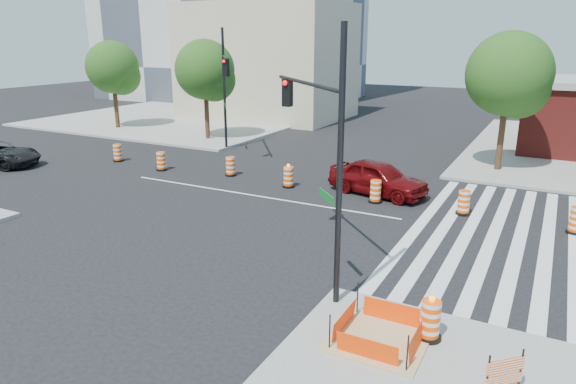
% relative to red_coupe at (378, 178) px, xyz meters
% --- Properties ---
extents(ground, '(120.00, 120.00, 0.00)m').
position_rel_red_coupe_xyz_m(ground, '(-5.00, -2.87, -0.80)').
color(ground, black).
rests_on(ground, ground).
extents(sidewalk_nw, '(22.00, 22.00, 0.15)m').
position_rel_red_coupe_xyz_m(sidewalk_nw, '(-23.00, 15.13, -0.73)').
color(sidewalk_nw, gray).
rests_on(sidewalk_nw, ground).
extents(crosswalk_east, '(6.75, 13.50, 0.01)m').
position_rel_red_coupe_xyz_m(crosswalk_east, '(5.95, -2.87, -0.80)').
color(crosswalk_east, silver).
rests_on(crosswalk_east, ground).
extents(lane_centerline, '(14.00, 0.12, 0.01)m').
position_rel_red_coupe_xyz_m(lane_centerline, '(-5.00, -2.87, -0.80)').
color(lane_centerline, silver).
rests_on(lane_centerline, ground).
extents(excavation_pit, '(2.20, 2.20, 0.90)m').
position_rel_red_coupe_xyz_m(excavation_pit, '(4.00, -11.87, -0.58)').
color(excavation_pit, tan).
rests_on(excavation_pit, ground).
extents(beige_midrise, '(14.00, 10.00, 10.00)m').
position_rel_red_coupe_xyz_m(beige_midrise, '(-17.00, 19.13, 4.20)').
color(beige_midrise, '#C3B795').
rests_on(beige_midrise, ground).
extents(red_coupe, '(5.01, 2.84, 1.61)m').
position_rel_red_coupe_xyz_m(red_coupe, '(0.00, 0.00, 0.00)').
color(red_coupe, '#5A0709').
rests_on(red_coupe, ground).
extents(signal_pole_se, '(3.95, 4.01, 7.28)m').
position_rel_red_coupe_xyz_m(signal_pole_se, '(1.29, -9.52, 3.67)').
color(signal_pole_se, black).
rests_on(signal_pole_se, ground).
extents(signal_pole_nw, '(3.48, 4.66, 7.53)m').
position_rel_red_coupe_xyz_m(signal_pole_nw, '(-11.17, 3.91, 3.82)').
color(signal_pole_nw, black).
rests_on(signal_pole_nw, ground).
extents(pit_drum, '(0.58, 0.58, 1.14)m').
position_rel_red_coupe_xyz_m(pit_drum, '(5.03, -11.26, -0.18)').
color(pit_drum, black).
rests_on(pit_drum, ground).
extents(barricade, '(0.65, 0.63, 1.02)m').
position_rel_red_coupe_xyz_m(barricade, '(6.80, -12.65, -0.09)').
color(barricade, '#FF5205').
rests_on(barricade, ground).
extents(tree_north_a, '(4.05, 4.05, 6.88)m').
position_rel_red_coupe_xyz_m(tree_north_a, '(-24.19, 7.57, 3.82)').
color(tree_north_a, '#382314').
rests_on(tree_north_a, ground).
extents(tree_north_b, '(4.12, 4.12, 7.01)m').
position_rel_red_coupe_xyz_m(tree_north_b, '(-14.96, 7.11, 3.90)').
color(tree_north_b, '#382314').
rests_on(tree_north_b, ground).
extents(tree_north_c, '(4.38, 4.38, 7.44)m').
position_rel_red_coupe_xyz_m(tree_north_c, '(4.50, 7.23, 4.19)').
color(tree_north_c, '#382314').
rests_on(tree_north_c, ground).
extents(median_drum_0, '(0.60, 0.60, 1.02)m').
position_rel_red_coupe_xyz_m(median_drum_0, '(-15.79, -0.75, -0.32)').
color(median_drum_0, black).
rests_on(median_drum_0, ground).
extents(median_drum_1, '(0.60, 0.60, 1.02)m').
position_rel_red_coupe_xyz_m(median_drum_1, '(-12.04, -1.21, -0.32)').
color(median_drum_1, black).
rests_on(median_drum_1, ground).
extents(median_drum_2, '(0.60, 0.60, 1.02)m').
position_rel_red_coupe_xyz_m(median_drum_2, '(-8.00, -0.39, -0.32)').
color(median_drum_2, black).
rests_on(median_drum_2, ground).
extents(median_drum_3, '(0.60, 0.60, 1.18)m').
position_rel_red_coupe_xyz_m(median_drum_3, '(-4.26, -0.87, -0.31)').
color(median_drum_3, black).
rests_on(median_drum_3, ground).
extents(median_drum_4, '(0.60, 0.60, 1.02)m').
position_rel_red_coupe_xyz_m(median_drum_4, '(0.31, -1.23, -0.32)').
color(median_drum_4, black).
rests_on(median_drum_4, ground).
extents(median_drum_5, '(0.60, 0.60, 1.02)m').
position_rel_red_coupe_xyz_m(median_drum_5, '(4.06, -1.08, -0.32)').
color(median_drum_5, black).
rests_on(median_drum_5, ground).
extents(median_drum_6, '(0.60, 0.60, 1.02)m').
position_rel_red_coupe_xyz_m(median_drum_6, '(8.16, -1.35, -0.32)').
color(median_drum_6, black).
rests_on(median_drum_6, ground).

